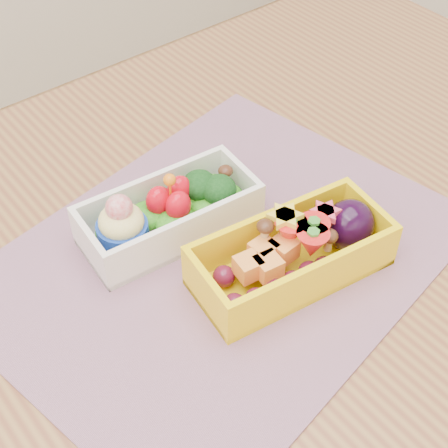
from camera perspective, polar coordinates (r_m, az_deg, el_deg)
table at (r=0.75m, az=-0.37°, el=-9.89°), size 1.20×0.80×0.75m
placemat at (r=0.69m, az=-0.23°, el=-2.78°), size 0.51×0.43×0.00m
bento_white at (r=0.70m, az=-4.65°, el=0.87°), size 0.19×0.10×0.08m
bento_yellow at (r=0.66m, az=5.98°, el=-2.36°), size 0.20×0.11×0.06m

